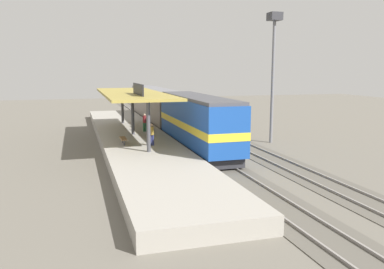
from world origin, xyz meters
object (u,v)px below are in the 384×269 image
freight_car (209,113)px  light_mast (274,50)px  platform_bench (123,139)px  person_waiting (145,122)px  locomotive (197,123)px  person_walking (152,133)px  passenger_carriage_single (155,105)px

freight_car → light_mast: (3.20, -8.35, 6.43)m
platform_bench → person_waiting: (2.71, 5.96, 0.51)m
platform_bench → freight_car: size_ratio=0.14×
locomotive → person_waiting: (-3.29, 6.22, -0.56)m
freight_car → person_walking: 14.19m
light_mast → passenger_carriage_single: bearing=116.1°
platform_bench → locomotive: 6.10m
passenger_carriage_single → light_mast: bearing=-63.9°
passenger_carriage_single → locomotive: bearing=-90.0°
locomotive → freight_car: size_ratio=1.20×
light_mast → person_walking: bearing=-165.8°
freight_car → person_waiting: bearing=-152.1°
locomotive → person_walking: 4.10m
passenger_carriage_single → person_walking: passenger_carriage_single is taller
freight_car → platform_bench: bearing=-136.3°
light_mast → person_waiting: light_mast is taller
locomotive → freight_car: (4.60, 10.40, -0.44)m
passenger_carriage_single → light_mast: size_ratio=1.71×
freight_car → person_waiting: freight_car is taller
light_mast → person_walking: size_ratio=6.84×
platform_bench → person_walking: size_ratio=0.99×
freight_car → person_waiting: 8.93m
locomotive → freight_car: bearing=66.1°
platform_bench → freight_car: bearing=43.7°
platform_bench → light_mast: (13.80, 1.80, 7.05)m
person_waiting → person_walking: bearing=-95.3°
locomotive → person_walking: (-3.96, -0.93, -0.56)m
platform_bench → light_mast: 15.60m
locomotive → passenger_carriage_single: (0.00, 18.00, -0.10)m
locomotive → light_mast: size_ratio=1.23×
locomotive → person_waiting: size_ratio=8.44×
platform_bench → freight_car: 14.68m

